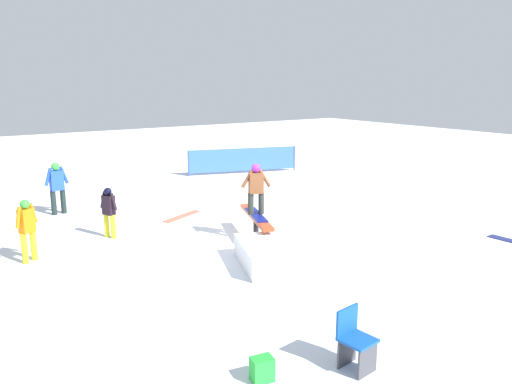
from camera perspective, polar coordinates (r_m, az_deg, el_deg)
ground_plane at (r=12.80m, az=0.00°, el=-5.54°), size 60.00×60.00×0.00m
rail_feature at (r=12.63m, az=0.00°, el=-3.09°), size 2.38×1.10×0.67m
snow_kicker_ramp at (r=11.10m, az=2.26°, el=-7.08°), size 2.20×2.03×0.50m
main_rider_on_rail at (r=12.45m, az=0.00°, el=0.23°), size 1.40×0.75×1.32m
bystander_blue at (r=16.20m, az=-21.79°, el=0.70°), size 0.27×0.73×1.59m
bystander_black at (r=13.35m, az=-16.47°, el=-1.97°), size 0.58×0.31×1.32m
bystander_orange at (r=12.21m, az=-24.70°, el=-3.67°), size 0.38×0.54×1.44m
loose_snowboard_coral at (r=15.11m, az=-8.41°, el=-2.77°), size 0.89×1.50×0.02m
folding_chair at (r=7.44m, az=11.21°, el=-16.41°), size 0.49×0.49×0.88m
backpack_on_snow at (r=7.18m, az=0.70°, el=-19.60°), size 0.27×0.34×0.34m
safety_fence at (r=21.81m, az=-1.49°, el=3.72°), size 1.46×4.66×1.10m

